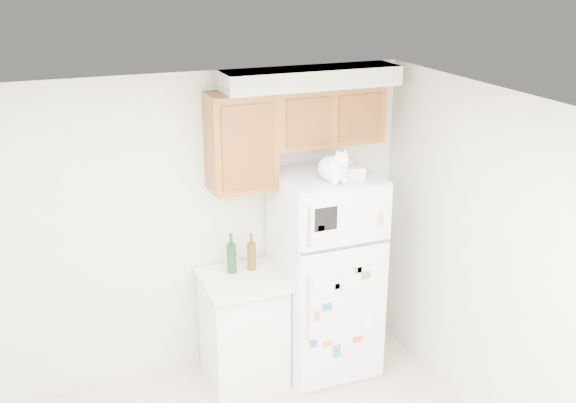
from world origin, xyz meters
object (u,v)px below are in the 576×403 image
base_counter (243,327)px  storage_box_front (354,172)px  refrigerator (325,274)px  storage_box_back (341,165)px  cat (335,168)px  bottle_green (231,253)px  bottle_amber (251,252)px

base_counter → storage_box_front: storage_box_front is taller
refrigerator → storage_box_back: size_ratio=9.44×
refrigerator → cat: cat is taller
refrigerator → bottle_green: refrigerator is taller
bottle_green → base_counter: bearing=-66.6°
base_counter → storage_box_front: bearing=-13.7°
refrigerator → storage_box_back: bearing=24.2°
storage_box_back → storage_box_front: 0.20m
bottle_amber → storage_box_front: bearing=-22.7°
storage_box_front → bottle_amber: bearing=168.0°
bottle_green → refrigerator: bearing=-14.0°
base_counter → cat: (0.68, -0.23, 1.34)m
cat → bottle_amber: size_ratio=1.27×
cat → storage_box_back: bearing=54.4°
bottle_green → storage_box_back: bearing=-7.5°
bottle_amber → refrigerator: bearing=-16.7°
storage_box_front → bottle_amber: (-0.74, 0.31, -0.67)m
cat → bottle_green: size_ratio=1.21×
storage_box_front → bottle_green: (-0.90, 0.32, -0.66)m
storage_box_back → storage_box_front: size_ratio=1.20×
refrigerator → bottle_green: size_ratio=5.14×
refrigerator → base_counter: bearing=173.9°
storage_box_front → storage_box_back: bearing=103.8°
refrigerator → storage_box_back: storage_box_back is taller
bottle_green → bottle_amber: size_ratio=1.05×
cat → storage_box_front: 0.18m
storage_box_back → storage_box_front: storage_box_back is taller
storage_box_front → bottle_green: 1.16m
refrigerator → storage_box_back: (0.15, 0.07, 0.90)m
cat → bottle_amber: bearing=150.1°
storage_box_back → bottle_green: storage_box_back is taller
bottle_green → cat: bearing=-24.8°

